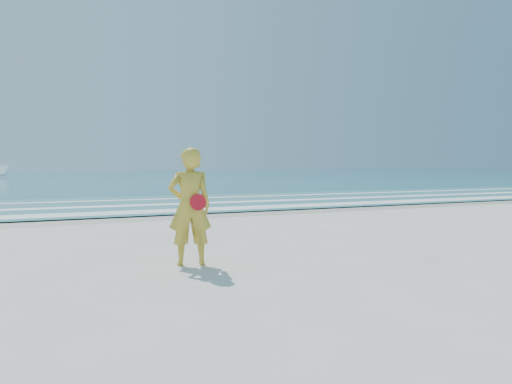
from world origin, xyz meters
name	(u,v)px	position (x,y,z in m)	size (l,w,h in m)	color
ground	(331,266)	(0.00, 0.00, 0.00)	(400.00, 400.00, 0.00)	silver
wet_sand	(173,216)	(0.00, 9.00, 0.00)	(400.00, 2.40, 0.00)	#B2A893
ocean	(39,174)	(0.00, 105.00, 0.02)	(400.00, 190.00, 0.04)	#19727F
shallow	(138,204)	(0.00, 14.00, 0.04)	(400.00, 10.00, 0.01)	#59B7AD
foam_near	(162,211)	(0.00, 10.30, 0.05)	(400.00, 1.40, 0.01)	white
foam_mid	(143,205)	(0.00, 13.20, 0.05)	(400.00, 0.90, 0.01)	white
foam_far	(126,200)	(0.00, 16.50, 0.05)	(400.00, 0.60, 0.01)	white
buoy	(182,175)	(17.37, 63.27, 0.23)	(0.38, 0.38, 0.38)	black
woman	(190,207)	(-2.04, 1.07, 0.96)	(0.78, 0.60, 1.92)	gold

